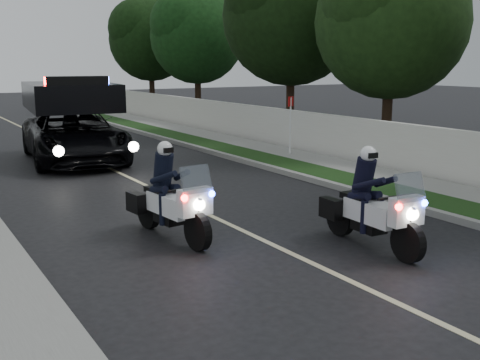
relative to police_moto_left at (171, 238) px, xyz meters
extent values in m
plane|color=black|center=(1.40, -3.46, 0.00)|extent=(120.00, 120.00, 0.00)
cube|color=gray|center=(5.50, 6.54, 0.07)|extent=(0.20, 60.00, 0.15)
cube|color=#193814|center=(6.20, 6.54, 0.08)|extent=(1.20, 60.00, 0.16)
cube|color=gray|center=(7.50, 6.54, 0.08)|extent=(1.40, 60.00, 0.16)
cube|color=beige|center=(8.50, 6.54, 0.75)|extent=(0.22, 60.00, 1.50)
cube|color=#BFB78C|center=(1.40, 6.54, 0.00)|extent=(0.12, 50.00, 0.01)
imported|color=black|center=(0.88, 9.61, 0.00)|extent=(3.57, 6.50, 3.02)
camera|label=1|loc=(-4.34, -9.73, 3.27)|focal=43.81mm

